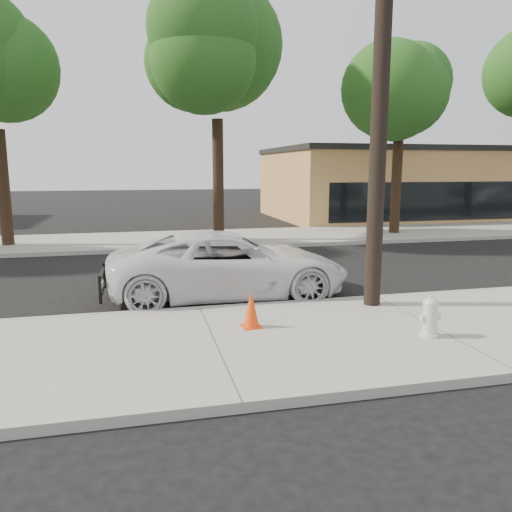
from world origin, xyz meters
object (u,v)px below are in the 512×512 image
(fire_hydrant, at_px, (430,318))
(police_cruiser, at_px, (230,264))
(traffic_cone, at_px, (251,310))
(utility_pole, at_px, (381,81))

(fire_hydrant, bearing_deg, police_cruiser, 124.78)
(police_cruiser, bearing_deg, traffic_cone, 178.74)
(fire_hydrant, relative_size, traffic_cone, 1.03)
(utility_pole, relative_size, fire_hydrant, 13.16)
(police_cruiser, distance_m, traffic_cone, 2.83)
(utility_pole, height_order, traffic_cone, utility_pole)
(utility_pole, distance_m, police_cruiser, 5.14)
(utility_pole, height_order, police_cruiser, utility_pole)
(police_cruiser, height_order, fire_hydrant, police_cruiser)
(traffic_cone, bearing_deg, fire_hydrant, -22.74)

